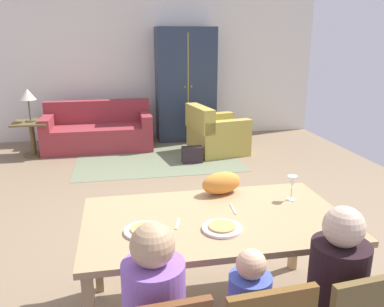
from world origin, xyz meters
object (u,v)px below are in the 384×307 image
table_lamp (28,96)px  person_woman (330,306)px  side_table (32,134)px  handbag (192,155)px  armchair (215,134)px  dining_table (215,227)px  wine_glass (292,183)px  plate_near_child (222,228)px  plate_near_man (144,231)px  couch (98,132)px  armoire (185,85)px  cat (221,183)px

table_lamp → person_woman: bearing=-64.1°
side_table → handbag: 2.71m
armchair → side_table: bearing=172.3°
dining_table → armchair: bearing=75.7°
wine_glass → handbag: 3.43m
plate_near_child → side_table: size_ratio=0.43×
plate_near_man → side_table: plate_near_man is taller
plate_near_child → side_table: (-2.01, 4.60, -0.39)m
wine_glass → person_woman: size_ratio=0.17×
table_lamp → couch: bearing=13.7°
couch → armoire: armoire is taller
person_woman → table_lamp: table_lamp is taller
dining_table → armchair: (1.02, 4.02, -0.37)m
wine_glass → couch: (-1.57, 4.50, -0.59)m
plate_near_man → armchair: 4.42m
armoire → table_lamp: (-2.71, -0.65, -0.04)m
wine_glass → handbag: (-0.10, 3.34, -0.76)m
person_woman → side_table: 5.68m
plate_near_child → side_table: plate_near_child is taller
plate_near_child → armchair: 4.34m
plate_near_child → wine_glass: (0.62, 0.36, 0.12)m
wine_glass → person_woman: 0.95m
table_lamp → dining_table: bearing=-65.5°
armchair → dining_table: bearing=-104.3°
person_woman → plate_near_man: bearing=149.4°
armchair → side_table: size_ratio=1.72×
person_woman → table_lamp: bearing=115.9°
plate_near_man → cat: 0.82m
cat → armchair: bearing=62.8°
side_table → wine_glass: bearing=-58.2°
dining_table → person_woman: (0.47, -0.68, -0.18)m
cat → table_lamp: size_ratio=0.59×
plate_near_man → armchair: size_ratio=0.25×
handbag → couch: bearing=141.9°
wine_glass → armchair: wine_glass is taller
dining_table → wine_glass: (0.62, 0.18, 0.20)m
cat → handbag: 3.23m
plate_near_man → couch: bearing=95.6°
handbag → dining_table: bearing=-98.5°
dining_table → handbag: bearing=81.5°
couch → armoire: 1.85m
wine_glass → side_table: bearing=121.8°
dining_table → wine_glass: size_ratio=9.31×
couch → armchair: (1.97, -0.67, 0.02)m
plate_near_man → wine_glass: size_ratio=1.34×
wine_glass → handbag: wine_glass is taller
person_woman → couch: 5.55m
person_woman → side_table: size_ratio=1.91×
armoire → table_lamp: size_ratio=3.89×
table_lamp → handbag: 2.83m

